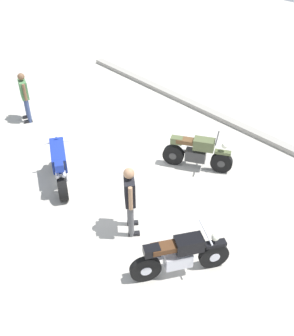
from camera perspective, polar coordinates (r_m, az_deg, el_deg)
ground_plane at (r=10.78m, az=-4.22°, el=-1.47°), size 40.00×40.00×0.00m
curb_edge at (r=13.54m, az=11.18°, el=6.92°), size 14.00×0.30×0.15m
motorcycle_olive_vintage at (r=10.96m, az=7.24°, el=2.19°), size 1.74×1.16×1.07m
motorcycle_black_cruiser at (r=8.11m, az=4.78°, el=-12.44°), size 1.10×1.89×1.09m
motorcycle_blue_sportbike at (r=10.52m, az=-12.48°, el=0.58°), size 1.80×1.11×1.14m
person_in_green_shirt at (r=13.56m, az=-17.25°, el=10.11°), size 0.63×0.43×1.65m
person_in_black_shirt at (r=8.61m, az=-2.49°, el=-4.08°), size 0.60×0.52×1.77m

